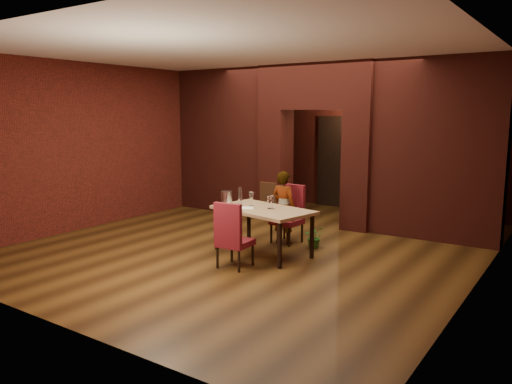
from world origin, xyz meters
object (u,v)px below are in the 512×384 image
wine_glass_b (269,202)px  wine_glass_c (272,202)px  potted_plant (315,237)px  dining_table (263,231)px  chair_near (235,234)px  wine_bucket (226,198)px  chair_far (287,214)px  person_seated (284,208)px  wine_glass_a (251,199)px  water_bottle (240,195)px

wine_glass_b → wine_glass_c: 0.06m
potted_plant → dining_table: bearing=-123.5°
chair_near → wine_bucket: bearing=-48.8°
chair_far → wine_bucket: (-0.63, -0.89, 0.35)m
dining_table → wine_glass_c: 0.50m
chair_near → wine_glass_b: size_ratio=5.03×
wine_glass_c → potted_plant: bearing=63.3°
wine_glass_b → dining_table: bearing=-152.1°
person_seated → wine_glass_b: person_seated is taller
chair_far → potted_plant: (0.56, -0.02, -0.32)m
wine_glass_b → potted_plant: (0.43, 0.74, -0.65)m
chair_far → chair_near: size_ratio=1.03×
dining_table → wine_glass_a: wine_glass_a is taller
wine_glass_a → potted_plant: (0.78, 0.74, -0.67)m
dining_table → water_bottle: water_bottle is taller
wine_glass_a → wine_bucket: 0.43m
water_bottle → wine_glass_a: bearing=-12.6°
wine_glass_a → chair_far: bearing=74.0°
wine_glass_c → wine_glass_a: bearing=-179.9°
dining_table → wine_glass_a: (-0.25, 0.05, 0.49)m
chair_near → potted_plant: size_ratio=2.64×
chair_far → wine_bucket: bearing=-120.4°
wine_glass_b → chair_near: bearing=-92.8°
chair_far → dining_table: bearing=-82.4°
potted_plant → wine_glass_b: bearing=-120.2°
chair_far → wine_glass_a: size_ratio=4.33×
wine_glass_a → water_bottle: (-0.27, 0.06, 0.03)m
chair_near → chair_far: bearing=-90.2°
dining_table → wine_bucket: (-0.67, -0.07, 0.48)m
wine_bucket → dining_table: bearing=6.3°
wine_glass_a → potted_plant: 1.27m
dining_table → chair_far: chair_far is taller
chair_near → wine_bucket: chair_near is taller
water_bottle → person_seated: bearing=52.9°
dining_table → water_bottle: size_ratio=5.49×
dining_table → wine_bucket: size_ratio=7.08×
chair_far → chair_near: chair_far is taller
chair_far → wine_glass_c: bearing=-71.3°
person_seated → wine_glass_b: 0.72m
wine_glass_c → chair_near: bearing=-96.7°
chair_far → potted_plant: size_ratio=2.71×
chair_far → wine_glass_c: (0.18, -0.76, 0.34)m
dining_table → water_bottle: (-0.52, 0.11, 0.52)m
dining_table → wine_glass_b: 0.48m
wine_glass_a → wine_bucket: bearing=-163.7°
dining_table → potted_plant: 0.97m
wine_glass_c → person_seated: bearing=106.5°
chair_far → potted_plant: chair_far is taller
chair_near → potted_plant: (0.47, 1.60, -0.30)m
chair_near → wine_bucket: (-0.72, 0.73, 0.37)m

